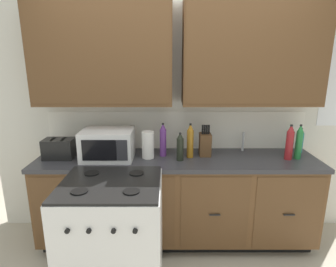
{
  "coord_description": "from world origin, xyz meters",
  "views": [
    {
      "loc": [
        -0.09,
        -2.26,
        1.83
      ],
      "look_at": [
        -0.08,
        0.27,
        1.16
      ],
      "focal_mm": 30.03,
      "sensor_mm": 36.0,
      "label": 1
    }
  ],
  "objects_px": {
    "toaster": "(59,149)",
    "bottle_green": "(298,142)",
    "bottle_violet": "(163,140)",
    "paper_towel_roll": "(148,145)",
    "bottle_amber": "(190,141)",
    "bottle_red": "(289,143)",
    "bottle_teal": "(300,140)",
    "stove_range": "(113,237)",
    "bottle_dark": "(180,147)",
    "microwave": "(107,144)",
    "knife_block": "(205,144)"
  },
  "relations": [
    {
      "from": "toaster",
      "to": "bottle_green",
      "type": "distance_m",
      "value": 2.28
    },
    {
      "from": "bottle_violet",
      "to": "bottle_green",
      "type": "bearing_deg",
      "value": -3.58
    },
    {
      "from": "paper_towel_roll",
      "to": "bottle_amber",
      "type": "relative_size",
      "value": 0.78
    },
    {
      "from": "bottle_amber",
      "to": "bottle_red",
      "type": "xyz_separation_m",
      "value": [
        0.93,
        -0.06,
        0.0
      ]
    },
    {
      "from": "toaster",
      "to": "bottle_red",
      "type": "relative_size",
      "value": 0.83
    },
    {
      "from": "bottle_amber",
      "to": "paper_towel_roll",
      "type": "bearing_deg",
      "value": -177.66
    },
    {
      "from": "bottle_teal",
      "to": "bottle_green",
      "type": "relative_size",
      "value": 0.77
    },
    {
      "from": "stove_range",
      "to": "bottle_green",
      "type": "xyz_separation_m",
      "value": [
        1.67,
        0.61,
        0.6
      ]
    },
    {
      "from": "toaster",
      "to": "bottle_green",
      "type": "height_order",
      "value": "bottle_green"
    },
    {
      "from": "bottle_amber",
      "to": "bottle_dark",
      "type": "height_order",
      "value": "bottle_amber"
    },
    {
      "from": "toaster",
      "to": "paper_towel_roll",
      "type": "height_order",
      "value": "paper_towel_roll"
    },
    {
      "from": "bottle_green",
      "to": "microwave",
      "type": "bearing_deg",
      "value": 179.83
    },
    {
      "from": "knife_block",
      "to": "bottle_green",
      "type": "relative_size",
      "value": 0.93
    },
    {
      "from": "bottle_dark",
      "to": "bottle_amber",
      "type": "bearing_deg",
      "value": 41.07
    },
    {
      "from": "stove_range",
      "to": "bottle_green",
      "type": "distance_m",
      "value": 1.88
    },
    {
      "from": "paper_towel_roll",
      "to": "bottle_red",
      "type": "height_order",
      "value": "bottle_red"
    },
    {
      "from": "microwave",
      "to": "bottle_dark",
      "type": "xyz_separation_m",
      "value": [
        0.68,
        -0.05,
        -0.01
      ]
    },
    {
      "from": "knife_block",
      "to": "bottle_dark",
      "type": "height_order",
      "value": "knife_block"
    },
    {
      "from": "bottle_red",
      "to": "bottle_green",
      "type": "bearing_deg",
      "value": 11.18
    },
    {
      "from": "bottle_violet",
      "to": "microwave",
      "type": "bearing_deg",
      "value": -171.82
    },
    {
      "from": "toaster",
      "to": "bottle_violet",
      "type": "relative_size",
      "value": 0.85
    },
    {
      "from": "paper_towel_roll",
      "to": "bottle_red",
      "type": "bearing_deg",
      "value": -1.75
    },
    {
      "from": "bottle_dark",
      "to": "bottle_green",
      "type": "distance_m",
      "value": 1.13
    },
    {
      "from": "paper_towel_roll",
      "to": "bottle_green",
      "type": "bearing_deg",
      "value": -0.87
    },
    {
      "from": "bottle_green",
      "to": "bottle_red",
      "type": "bearing_deg",
      "value": -168.82
    },
    {
      "from": "bottle_violet",
      "to": "bottle_green",
      "type": "distance_m",
      "value": 1.29
    },
    {
      "from": "paper_towel_roll",
      "to": "bottle_red",
      "type": "distance_m",
      "value": 1.34
    },
    {
      "from": "bottle_teal",
      "to": "bottle_violet",
      "type": "relative_size",
      "value": 0.78
    },
    {
      "from": "paper_towel_roll",
      "to": "bottle_dark",
      "type": "distance_m",
      "value": 0.31
    },
    {
      "from": "toaster",
      "to": "bottle_amber",
      "type": "bearing_deg",
      "value": 1.22
    },
    {
      "from": "microwave",
      "to": "bottle_dark",
      "type": "height_order",
      "value": "microwave"
    },
    {
      "from": "bottle_teal",
      "to": "bottle_green",
      "type": "xyz_separation_m",
      "value": [
        -0.1,
        -0.19,
        0.04
      ]
    },
    {
      "from": "microwave",
      "to": "paper_towel_roll",
      "type": "xyz_separation_m",
      "value": [
        0.38,
        0.02,
        -0.01
      ]
    },
    {
      "from": "stove_range",
      "to": "microwave",
      "type": "xyz_separation_m",
      "value": [
        -0.14,
        0.61,
        0.58
      ]
    },
    {
      "from": "bottle_violet",
      "to": "bottle_red",
      "type": "relative_size",
      "value": 0.98
    },
    {
      "from": "stove_range",
      "to": "paper_towel_roll",
      "type": "bearing_deg",
      "value": 69.0
    },
    {
      "from": "paper_towel_roll",
      "to": "bottle_violet",
      "type": "bearing_deg",
      "value": 22.31
    },
    {
      "from": "bottle_violet",
      "to": "paper_towel_roll",
      "type": "bearing_deg",
      "value": -157.69
    },
    {
      "from": "toaster",
      "to": "bottle_violet",
      "type": "xyz_separation_m",
      "value": [
        0.99,
        0.07,
        0.07
      ]
    },
    {
      "from": "knife_block",
      "to": "bottle_dark",
      "type": "distance_m",
      "value": 0.29
    },
    {
      "from": "microwave",
      "to": "paper_towel_roll",
      "type": "relative_size",
      "value": 1.85
    },
    {
      "from": "bottle_violet",
      "to": "toaster",
      "type": "bearing_deg",
      "value": -176.02
    },
    {
      "from": "bottle_violet",
      "to": "stove_range",
      "type": "bearing_deg",
      "value": -119.22
    },
    {
      "from": "microwave",
      "to": "bottle_dark",
      "type": "bearing_deg",
      "value": -4.53
    },
    {
      "from": "paper_towel_roll",
      "to": "bottle_teal",
      "type": "distance_m",
      "value": 1.54
    },
    {
      "from": "stove_range",
      "to": "paper_towel_roll",
      "type": "height_order",
      "value": "paper_towel_roll"
    },
    {
      "from": "paper_towel_roll",
      "to": "toaster",
      "type": "bearing_deg",
      "value": -179.31
    },
    {
      "from": "bottle_green",
      "to": "bottle_amber",
      "type": "bearing_deg",
      "value": 177.87
    },
    {
      "from": "bottle_teal",
      "to": "bottle_red",
      "type": "bearing_deg",
      "value": -134.18
    },
    {
      "from": "bottle_red",
      "to": "bottle_amber",
      "type": "bearing_deg",
      "value": 176.48
    }
  ]
}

